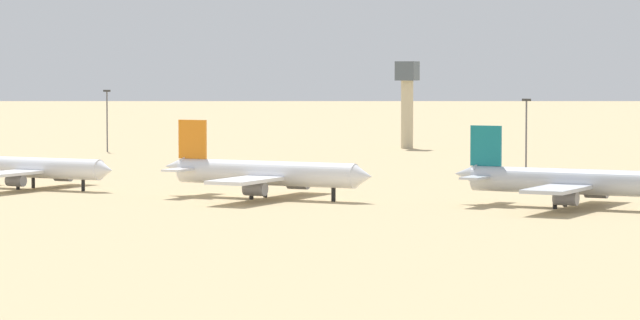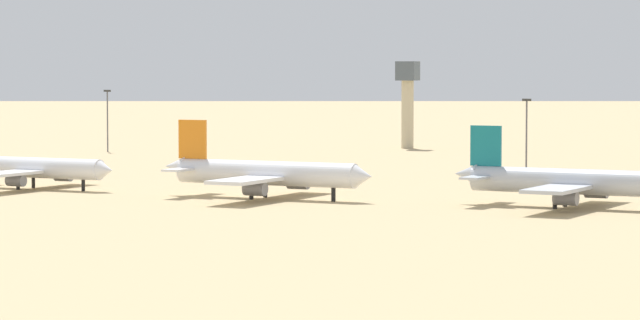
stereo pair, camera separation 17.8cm
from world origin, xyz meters
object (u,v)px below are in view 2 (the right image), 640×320
at_px(parked_jet_orange_2, 264,173).
at_px(light_pole_west, 527,129).
at_px(parked_jet_teal_1, 30,168).
at_px(parked_jet_teal_3, 567,182).
at_px(control_tower, 408,96).
at_px(light_pole_mid, 107,116).

bearing_deg(parked_jet_orange_2, light_pole_west, 78.51).
bearing_deg(parked_jet_teal_1, parked_jet_teal_3, 4.01).
xyz_separation_m(parked_jet_orange_2, parked_jet_teal_3, (48.50, 1.04, -0.11)).
height_order(parked_jet_teal_1, control_tower, control_tower).
bearing_deg(light_pole_mid, control_tower, 33.89).
height_order(parked_jet_teal_1, light_pole_mid, light_pole_mid).
height_order(parked_jet_teal_3, light_pole_west, light_pole_west).
bearing_deg(control_tower, parked_jet_orange_2, -80.19).
distance_m(parked_jet_teal_1, parked_jet_orange_2, 45.63).
xyz_separation_m(parked_jet_orange_2, light_pole_mid, (-91.89, 113.73, 4.91)).
bearing_deg(parked_jet_teal_1, light_pole_mid, 118.38).
height_order(parked_jet_teal_3, control_tower, control_tower).
relative_size(parked_jet_orange_2, light_pole_mid, 2.42).
xyz_separation_m(parked_jet_teal_1, control_tower, (18.30, 153.65, 10.03)).
relative_size(parked_jet_teal_1, parked_jet_teal_3, 0.93).
bearing_deg(control_tower, parked_jet_teal_1, -96.79).
bearing_deg(control_tower, light_pole_west, -57.05).
height_order(parked_jet_orange_2, light_pole_west, light_pole_west).
distance_m(light_pole_west, light_pole_mid, 120.44).
height_order(parked_jet_orange_2, light_pole_mid, light_pole_mid).
bearing_deg(parked_jet_teal_3, parked_jet_orange_2, -172.11).
relative_size(parked_jet_teal_1, control_tower, 1.50).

